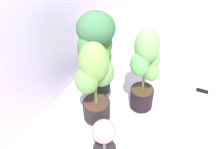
{
  "coord_description": "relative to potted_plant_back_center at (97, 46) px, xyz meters",
  "views": [
    {
      "loc": [
        -1.55,
        -0.35,
        1.7
      ],
      "look_at": [
        -0.1,
        0.36,
        0.35
      ],
      "focal_mm": 40.03,
      "sensor_mm": 36.0,
      "label": 1
    }
  ],
  "objects": [
    {
      "name": "ground_plane",
      "position": [
        -0.01,
        -0.56,
        -0.51
      ],
      "size": [
        8.0,
        8.0,
        0.0
      ],
      "primitive_type": "plane",
      "color": "silver",
      "rests_on": "ground"
    },
    {
      "name": "potted_plant_back_left",
      "position": [
        -0.31,
        -0.15,
        -0.08
      ],
      "size": [
        0.35,
        0.3,
        0.76
      ],
      "color": "black",
      "rests_on": "ground"
    },
    {
      "name": "potted_plant_center",
      "position": [
        -0.02,
        -0.46,
        -0.06
      ],
      "size": [
        0.35,
        0.27,
        0.8
      ],
      "color": "black",
      "rests_on": "ground"
    },
    {
      "name": "potted_plant_back_center",
      "position": [
        0.0,
        0.0,
        0.0
      ],
      "size": [
        0.46,
        0.45,
        0.82
      ],
      "color": "#26291E",
      "rests_on": "ground"
    },
    {
      "name": "cell_phone",
      "position": [
        0.42,
        -0.93,
        -0.51
      ],
      "size": [
        0.08,
        0.15,
        0.01
      ],
      "rotation": [
        0.0,
        0.0,
        -3.09
      ],
      "color": "white",
      "rests_on": "ground"
    },
    {
      "name": "floor_fan",
      "position": [
        -0.58,
        -0.37,
        -0.31
      ],
      "size": [
        0.22,
        0.22,
        0.32
      ],
      "rotation": [
        0.0,
        0.0,
        0.23
      ],
      "color": "black",
      "rests_on": "ground"
    }
  ]
}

